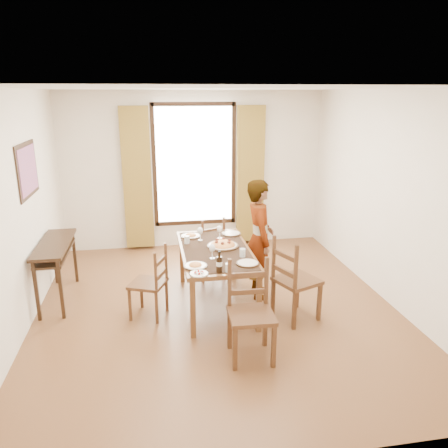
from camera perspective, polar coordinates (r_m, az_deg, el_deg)
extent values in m
plane|color=#4D3318|center=(5.72, -0.94, -10.85)|extent=(5.00, 5.00, 0.00)
cube|color=silver|center=(7.66, -3.90, 6.98)|extent=(4.50, 0.10, 2.70)
cube|color=silver|center=(2.93, 6.63, -9.80)|extent=(4.50, 0.10, 2.70)
cube|color=silver|center=(5.38, -25.42, 1.12)|extent=(0.10, 5.00, 2.70)
cube|color=silver|center=(5.99, 20.81, 3.13)|extent=(0.10, 5.00, 2.70)
cube|color=white|center=(5.06, -1.09, 17.55)|extent=(4.50, 5.00, 0.04)
cube|color=white|center=(7.61, -3.89, 7.68)|extent=(1.30, 0.04, 2.00)
cube|color=olive|center=(7.55, -11.27, 5.78)|extent=(0.48, 0.10, 2.40)
cube|color=olive|center=(7.75, 3.45, 6.35)|extent=(0.48, 0.10, 2.40)
cube|color=black|center=(5.86, -24.31, 6.46)|extent=(0.02, 0.86, 0.66)
cube|color=#DF5329|center=(5.86, -24.22, 6.46)|extent=(0.01, 0.76, 0.56)
cube|color=#311C10|center=(6.04, -21.31, -2.45)|extent=(0.38, 1.20, 0.04)
cube|color=#311C10|center=(6.08, -21.19, -3.52)|extent=(0.34, 1.10, 0.03)
cube|color=#311C10|center=(5.72, -23.29, -8.10)|extent=(0.04, 0.04, 0.76)
cube|color=#311C10|center=(6.71, -21.25, -4.20)|extent=(0.04, 0.04, 0.76)
cube|color=#311C10|center=(5.66, -20.51, -8.04)|extent=(0.04, 0.04, 0.76)
cube|color=#311C10|center=(6.66, -18.89, -4.11)|extent=(0.04, 0.04, 0.76)
cube|color=brown|center=(5.53, -1.10, -3.62)|extent=(0.87, 1.65, 0.05)
cube|color=black|center=(5.52, -1.10, -3.35)|extent=(0.80, 1.52, 0.01)
cube|color=brown|center=(4.94, -4.09, -11.03)|extent=(0.06, 0.06, 0.70)
cube|color=brown|center=(6.34, -5.52, -4.60)|extent=(0.06, 0.06, 0.70)
cube|color=brown|center=(5.06, 4.56, -10.34)|extent=(0.06, 0.06, 0.70)
cube|color=brown|center=(6.43, 1.20, -4.20)|extent=(0.06, 0.06, 0.70)
cube|color=#522D1B|center=(5.43, -9.92, -7.66)|extent=(0.52, 0.52, 0.04)
cube|color=#522D1B|center=(5.73, -10.73, -8.73)|extent=(0.04, 0.04, 0.43)
cube|color=#522D1B|center=(5.61, -7.49, -9.15)|extent=(0.04, 0.04, 0.43)
cube|color=#522D1B|center=(5.45, -12.19, -10.20)|extent=(0.04, 0.04, 0.43)
cube|color=#522D1B|center=(5.32, -8.80, -10.70)|extent=(0.04, 0.04, 0.43)
cube|color=#522D1B|center=(5.42, -7.58, -4.88)|extent=(0.03, 0.03, 0.47)
cube|color=#522D1B|center=(5.13, -8.93, -6.24)|extent=(0.03, 0.03, 0.47)
cube|color=#522D1B|center=(5.31, -8.19, -6.49)|extent=(0.16, 0.32, 0.05)
cube|color=#522D1B|center=(5.25, -8.27, -4.77)|extent=(0.16, 0.32, 0.05)
cube|color=#522D1B|center=(6.54, -2.13, -3.03)|extent=(0.52, 0.52, 0.04)
cube|color=#522D1B|center=(6.83, -1.47, -4.08)|extent=(0.04, 0.04, 0.44)
cube|color=#522D1B|center=(6.55, -0.05, -5.03)|extent=(0.04, 0.04, 0.44)
cube|color=#522D1B|center=(6.69, -4.13, -4.59)|extent=(0.04, 0.04, 0.44)
cube|color=#522D1B|center=(6.40, -2.79, -5.59)|extent=(0.04, 0.04, 0.44)
cube|color=#522D1B|center=(6.38, -0.01, -1.22)|extent=(0.03, 0.03, 0.48)
cube|color=#522D1B|center=(6.23, -2.81, -1.71)|extent=(0.03, 0.03, 0.48)
cube|color=#522D1B|center=(6.33, -1.38, -2.30)|extent=(0.34, 0.14, 0.05)
cube|color=#522D1B|center=(6.28, -1.40, -0.79)|extent=(0.34, 0.14, 0.05)
cube|color=#522D1B|center=(4.53, 3.58, -11.81)|extent=(0.47, 0.47, 0.04)
cube|color=#522D1B|center=(4.46, 1.45, -15.92)|extent=(0.04, 0.04, 0.49)
cube|color=#522D1B|center=(4.79, 0.72, -13.42)|extent=(0.04, 0.04, 0.49)
cube|color=#522D1B|center=(4.53, 6.52, -15.48)|extent=(0.04, 0.04, 0.49)
cube|color=#522D1B|center=(4.85, 5.40, -13.07)|extent=(0.04, 0.04, 0.49)
cube|color=#522D1B|center=(4.56, 0.72, -7.77)|extent=(0.04, 0.04, 0.54)
cube|color=#522D1B|center=(4.63, 5.55, -7.47)|extent=(0.04, 0.04, 0.54)
cube|color=#522D1B|center=(4.64, 3.13, -8.84)|extent=(0.39, 0.04, 0.05)
cube|color=#522D1B|center=(4.56, 3.17, -6.63)|extent=(0.39, 0.04, 0.05)
cube|color=#522D1B|center=(5.34, 9.50, -7.29)|extent=(0.60, 0.60, 0.04)
cube|color=#522D1B|center=(5.45, 12.35, -9.85)|extent=(0.04, 0.04, 0.49)
cube|color=#522D1B|center=(5.20, 9.18, -11.01)|extent=(0.04, 0.04, 0.49)
cube|color=#522D1B|center=(5.70, 9.55, -8.43)|extent=(0.04, 0.04, 0.49)
cube|color=#522D1B|center=(5.47, 6.41, -9.44)|extent=(0.04, 0.04, 0.49)
cube|color=#522D1B|center=(4.97, 9.36, -5.73)|extent=(0.04, 0.04, 0.55)
cube|color=#522D1B|center=(5.25, 6.50, -4.37)|extent=(0.04, 0.04, 0.55)
cube|color=#522D1B|center=(5.15, 7.84, -6.16)|extent=(0.18, 0.38, 0.05)
cube|color=#522D1B|center=(5.08, 7.93, -4.11)|extent=(0.18, 0.38, 0.05)
imported|color=#999EA2|center=(5.79, 4.63, -1.96)|extent=(0.63, 0.45, 1.60)
cylinder|color=silver|center=(5.26, 2.43, -3.77)|extent=(0.07, 0.07, 0.10)
cylinder|color=silver|center=(5.74, -4.86, -2.05)|extent=(0.07, 0.07, 0.10)
cylinder|color=silver|center=(4.82, 0.61, -5.73)|extent=(0.07, 0.07, 0.10)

